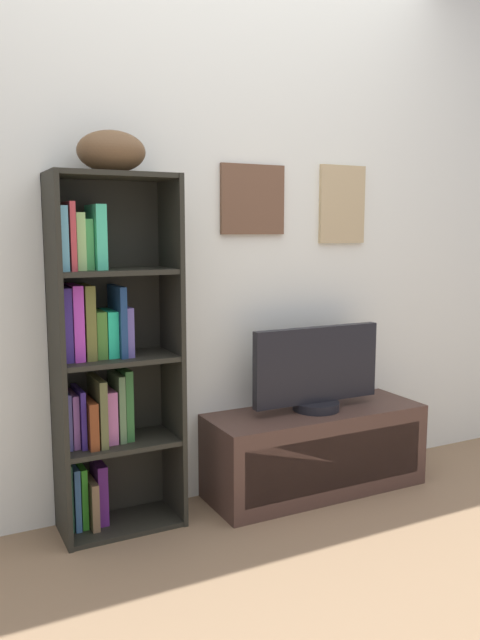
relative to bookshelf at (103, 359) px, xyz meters
The scene contains 6 objects.
ground 1.34m from the bookshelf, 63.33° to the right, with size 5.20×5.20×0.04m, color #896C4E.
back_wall 0.74m from the bookshelf, 14.78° to the left, with size 4.80×0.08×2.49m.
bookshelf is the anchor object (origin of this frame).
football 0.82m from the bookshelf, 30.12° to the right, with size 0.27×0.16×0.16m, color brown.
tv_stand 1.12m from the bookshelf, ahead, with size 1.06×0.37×0.40m.
television 1.00m from the bookshelf, ahead, with size 0.66×0.22×0.40m.
Camera 1 is at (-1.15, -1.50, 1.24)m, focal length 35.42 mm.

